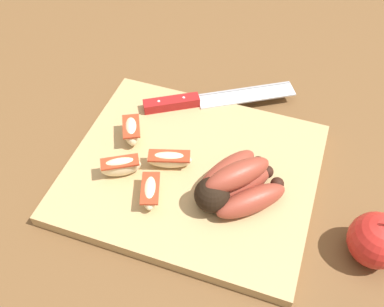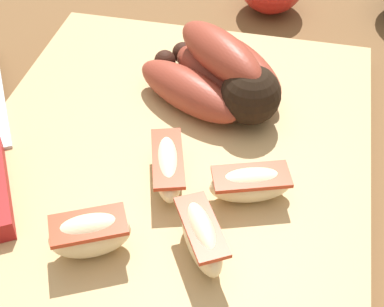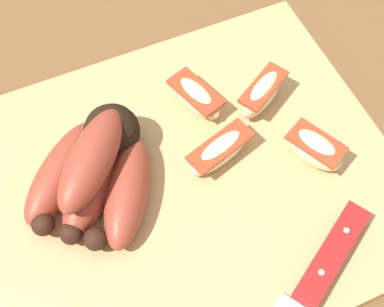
# 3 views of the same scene
# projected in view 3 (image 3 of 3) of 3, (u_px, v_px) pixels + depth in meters

# --- Properties ---
(ground_plane) EXTENTS (6.00, 6.00, 0.00)m
(ground_plane) POSITION_uv_depth(u_px,v_px,m) (193.00, 198.00, 0.52)
(ground_plane) COLOR brown
(cutting_board) EXTENTS (0.39, 0.33, 0.02)m
(cutting_board) POSITION_uv_depth(u_px,v_px,m) (185.00, 184.00, 0.52)
(cutting_board) COLOR tan
(cutting_board) RESTS_ON ground_plane
(banana_bunch) EXTENTS (0.15, 0.15, 0.07)m
(banana_bunch) POSITION_uv_depth(u_px,v_px,m) (96.00, 170.00, 0.48)
(banana_bunch) COLOR black
(banana_bunch) RESTS_ON cutting_board
(chefs_knife) EXTENTS (0.25, 0.17, 0.02)m
(chefs_knife) POSITION_uv_depth(u_px,v_px,m) (304.00, 302.00, 0.45)
(chefs_knife) COLOR silver
(chefs_knife) RESTS_ON cutting_board
(apple_wedge_near) EXTENTS (0.08, 0.04, 0.03)m
(apple_wedge_near) POSITION_uv_depth(u_px,v_px,m) (220.00, 151.00, 0.51)
(apple_wedge_near) COLOR beige
(apple_wedge_near) RESTS_ON cutting_board
(apple_wedge_middle) EXTENTS (0.05, 0.06, 0.04)m
(apple_wedge_middle) POSITION_uv_depth(u_px,v_px,m) (314.00, 149.00, 0.50)
(apple_wedge_middle) COLOR beige
(apple_wedge_middle) RESTS_ON cutting_board
(apple_wedge_far) EXTENTS (0.04, 0.07, 0.03)m
(apple_wedge_far) POSITION_uv_depth(u_px,v_px,m) (196.00, 97.00, 0.54)
(apple_wedge_far) COLOR beige
(apple_wedge_far) RESTS_ON cutting_board
(apple_wedge_extra) EXTENTS (0.07, 0.05, 0.04)m
(apple_wedge_extra) POSITION_uv_depth(u_px,v_px,m) (262.00, 93.00, 0.54)
(apple_wedge_extra) COLOR beige
(apple_wedge_extra) RESTS_ON cutting_board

